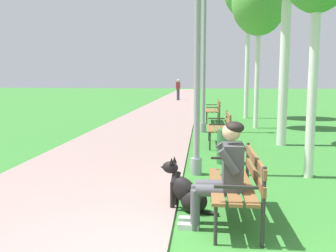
% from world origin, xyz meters
% --- Properties ---
extents(paved_path, '(3.25, 60.00, 0.04)m').
position_xyz_m(paved_path, '(-1.79, 24.00, 0.02)').
color(paved_path, gray).
rests_on(paved_path, ground).
extents(park_bench_near, '(0.55, 1.50, 0.85)m').
position_xyz_m(park_bench_near, '(0.62, 1.48, 0.51)').
color(park_bench_near, brown).
rests_on(park_bench_near, ground).
extents(park_bench_mid, '(0.55, 1.50, 0.85)m').
position_xyz_m(park_bench_mid, '(0.65, 6.63, 0.51)').
color(park_bench_mid, brown).
rests_on(park_bench_mid, ground).
extents(park_bench_far, '(0.55, 1.50, 0.85)m').
position_xyz_m(park_bench_far, '(0.64, 11.87, 0.51)').
color(park_bench_far, brown).
rests_on(park_bench_far, ground).
extents(person_seated_on_near_bench, '(0.74, 0.49, 1.25)m').
position_xyz_m(person_seated_on_near_bench, '(0.41, 1.27, 0.68)').
color(person_seated_on_near_bench, '#4C4C51').
rests_on(person_seated_on_near_bench, ground).
extents(dog_black, '(0.80, 0.44, 0.71)m').
position_xyz_m(dog_black, '(-0.03, 1.77, 0.26)').
color(dog_black, black).
rests_on(dog_black, ground).
extents(lamp_post_near, '(0.24, 0.24, 4.21)m').
position_xyz_m(lamp_post_near, '(0.07, 3.65, 2.18)').
color(lamp_post_near, gray).
rests_on(lamp_post_near, ground).
extents(lamp_post_mid, '(0.24, 0.24, 4.49)m').
position_xyz_m(lamp_post_mid, '(0.20, 8.97, 2.32)').
color(lamp_post_mid, gray).
rests_on(lamp_post_mid, ground).
extents(birch_tree_fourth, '(1.83, 1.63, 5.38)m').
position_xyz_m(birch_tree_fourth, '(2.02, 10.13, 4.23)').
color(birch_tree_fourth, silver).
rests_on(birch_tree_fourth, ground).
extents(litter_bin, '(0.36, 0.36, 0.70)m').
position_xyz_m(litter_bin, '(0.65, 4.59, 0.35)').
color(litter_bin, '#2D6638').
rests_on(litter_bin, ground).
extents(pedestrian_distant, '(0.32, 0.22, 1.65)m').
position_xyz_m(pedestrian_distant, '(-1.71, 25.65, 0.84)').
color(pedestrian_distant, '#383842').
rests_on(pedestrian_distant, ground).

